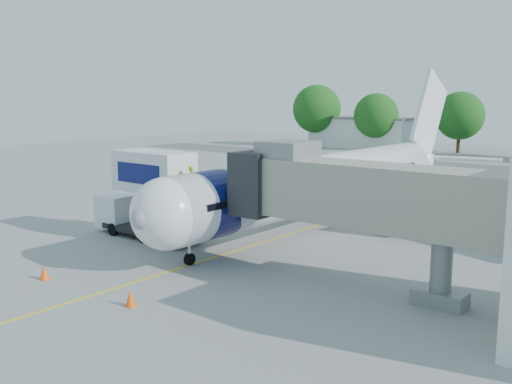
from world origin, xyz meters
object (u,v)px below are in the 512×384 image
Objects in this scene: aircraft at (329,181)px; catering_hiloader at (147,195)px; jet_bridge at (349,194)px; ground_tug at (19,295)px.

aircraft is 12.77m from catering_hiloader.
catering_hiloader is (-6.27, -11.12, -0.19)m from aircraft.
aircraft reaches higher than catering_hiloader.
ground_tug is (-8.75, -11.50, -3.67)m from jet_bridge.
jet_bridge is (7.99, -11.12, 1.39)m from aircraft.
aircraft is 4.44× the size of catering_hiloader.
jet_bridge is 3.98× the size of ground_tug.
ground_tug is (5.51, -11.49, -2.09)m from catering_hiloader.
aircraft is 13.77m from jet_bridge.
ground_tug is at bearing -127.27° from jet_bridge.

